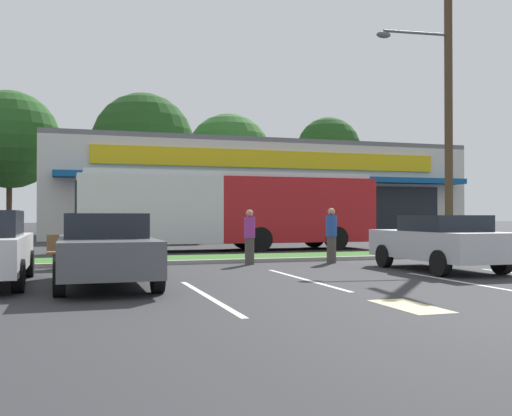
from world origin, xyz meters
The scene contains 19 objects.
grass_median centered at (0.00, 14.00, 0.06)m, with size 56.00×2.20×0.12m, color #386B28.
curb_lip centered at (0.00, 12.78, 0.06)m, with size 56.00×0.24×0.12m, color #99968C.
parking_stripe_0 centered at (-5.40, 5.68, 0.00)m, with size 0.12×4.80×0.01m, color silver.
parking_stripe_1 centered at (-2.64, 7.80, 0.00)m, with size 0.12×4.80×0.01m, color silver.
parking_stripe_2 centered at (0.46, 5.94, 0.00)m, with size 0.12×4.80×0.01m, color silver.
lot_arrow centered at (-2.53, 3.57, 0.00)m, with size 0.70×1.60×0.01m, color beige.
storefront_building centered at (4.51, 36.54, 3.19)m, with size 28.12×14.41×6.38m.
tree_left centered at (-12.51, 47.05, 7.66)m, with size 7.99×7.99×11.66m.
tree_mid_left centered at (-2.21, 42.94, 7.21)m, with size 8.11×8.11×11.27m.
tree_mid centered at (5.96, 46.91, 6.79)m, with size 7.79×7.79×10.70m.
tree_mid_right centered at (15.62, 46.33, 7.72)m, with size 6.04×6.04×10.77m.
utility_pole centered at (5.63, 14.06, 6.09)m, with size 3.06×2.40×11.46m.
city_bus centered at (-1.37, 19.11, 1.77)m, with size 12.44×2.73×3.25m.
bus_stop_bench centered at (-7.58, 12.10, 0.50)m, with size 1.60×0.45×0.95m.
car_0 centered at (-7.08, 7.91, 0.78)m, with size 1.98×4.60×1.51m.
car_2 centered at (1.60, 8.67, 0.77)m, with size 2.00×4.28×1.48m.
car_3 centered at (-3.65, 25.07, 0.74)m, with size 4.52×1.97×1.39m.
pedestrian_near_bench centered at (-0.06, 11.90, 0.85)m, with size 0.34×0.34×1.70m.
pedestrian_mid centered at (-2.65, 12.08, 0.83)m, with size 0.33×0.33×1.64m.
Camera 1 is at (-7.78, -4.77, 1.47)m, focal length 41.34 mm.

